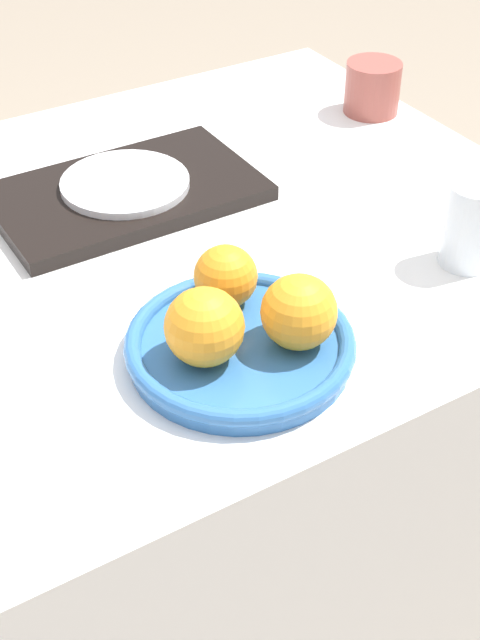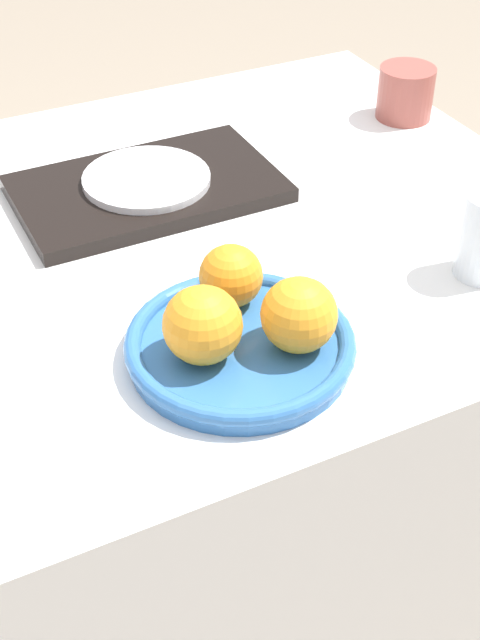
{
  "view_description": "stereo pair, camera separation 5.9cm",
  "coord_description": "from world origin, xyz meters",
  "px_view_note": "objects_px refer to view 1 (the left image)",
  "views": [
    {
      "loc": [
        -0.28,
        -0.86,
        1.35
      ],
      "look_at": [
        0.08,
        -0.25,
        0.79
      ],
      "focal_mm": 50.0,
      "sensor_mm": 36.0,
      "label": 1
    },
    {
      "loc": [
        -0.23,
        -0.89,
        1.35
      ],
      "look_at": [
        0.08,
        -0.25,
        0.79
      ],
      "focal_mm": 50.0,
      "sensor_mm": 36.0,
      "label": 2
    }
  ],
  "objects_px": {
    "water_glass": "(471,225)",
    "serving_tray": "(126,193)",
    "orange_0": "(299,312)",
    "fruit_platter": "(240,346)",
    "side_plate": "(125,183)",
    "orange_1": "(204,327)",
    "orange_2": "(226,276)",
    "cup_2": "(372,88)"
  },
  "relations": [
    {
      "from": "orange_1",
      "to": "water_glass",
      "type": "xyz_separation_m",
      "value": [
        0.37,
        0.01,
        -0.01
      ]
    },
    {
      "from": "fruit_platter",
      "to": "serving_tray",
      "type": "bearing_deg",
      "value": 84.03
    },
    {
      "from": "water_glass",
      "to": "side_plate",
      "type": "relative_size",
      "value": 0.62
    },
    {
      "from": "fruit_platter",
      "to": "orange_0",
      "type": "distance_m",
      "value": 0.07
    },
    {
      "from": "orange_2",
      "to": "water_glass",
      "type": "height_order",
      "value": "water_glass"
    },
    {
      "from": "side_plate",
      "to": "serving_tray",
      "type": "bearing_deg",
      "value": -116.57
    },
    {
      "from": "side_plate",
      "to": "cup_2",
      "type": "height_order",
      "value": "cup_2"
    },
    {
      "from": "orange_1",
      "to": "orange_2",
      "type": "distance_m",
      "value": 0.1
    },
    {
      "from": "serving_tray",
      "to": "side_plate",
      "type": "relative_size",
      "value": 2.03
    },
    {
      "from": "orange_0",
      "to": "water_glass",
      "type": "height_order",
      "value": "water_glass"
    },
    {
      "from": "orange_0",
      "to": "serving_tray",
      "type": "distance_m",
      "value": 0.39
    },
    {
      "from": "serving_tray",
      "to": "cup_2",
      "type": "xyz_separation_m",
      "value": [
        0.44,
        0.05,
        0.03
      ]
    },
    {
      "from": "side_plate",
      "to": "orange_1",
      "type": "bearing_deg",
      "value": -102.6
    },
    {
      "from": "side_plate",
      "to": "orange_2",
      "type": "bearing_deg",
      "value": -92.95
    },
    {
      "from": "water_glass",
      "to": "orange_0",
      "type": "bearing_deg",
      "value": -171.32
    },
    {
      "from": "orange_1",
      "to": "serving_tray",
      "type": "height_order",
      "value": "orange_1"
    },
    {
      "from": "orange_0",
      "to": "serving_tray",
      "type": "height_order",
      "value": "orange_0"
    },
    {
      "from": "orange_2",
      "to": "serving_tray",
      "type": "xyz_separation_m",
      "value": [
        0.01,
        0.29,
        -0.05
      ]
    },
    {
      "from": "orange_1",
      "to": "orange_2",
      "type": "relative_size",
      "value": 1.16
    },
    {
      "from": "orange_1",
      "to": "orange_2",
      "type": "bearing_deg",
      "value": 46.98
    },
    {
      "from": "serving_tray",
      "to": "cup_2",
      "type": "bearing_deg",
      "value": 6.0
    },
    {
      "from": "serving_tray",
      "to": "cup_2",
      "type": "distance_m",
      "value": 0.45
    },
    {
      "from": "orange_0",
      "to": "cup_2",
      "type": "xyz_separation_m",
      "value": [
        0.43,
        0.43,
        -0.02
      ]
    },
    {
      "from": "fruit_platter",
      "to": "serving_tray",
      "type": "height_order",
      "value": "fruit_platter"
    },
    {
      "from": "orange_2",
      "to": "side_plate",
      "type": "bearing_deg",
      "value": 87.05
    },
    {
      "from": "orange_2",
      "to": "serving_tray",
      "type": "bearing_deg",
      "value": 87.05
    },
    {
      "from": "orange_1",
      "to": "water_glass",
      "type": "height_order",
      "value": "water_glass"
    },
    {
      "from": "fruit_platter",
      "to": "serving_tray",
      "type": "distance_m",
      "value": 0.36
    },
    {
      "from": "serving_tray",
      "to": "cup_2",
      "type": "relative_size",
      "value": 4.06
    },
    {
      "from": "fruit_platter",
      "to": "orange_2",
      "type": "xyz_separation_m",
      "value": [
        0.02,
        0.07,
        0.04
      ]
    },
    {
      "from": "water_glass",
      "to": "serving_tray",
      "type": "relative_size",
      "value": 0.3
    },
    {
      "from": "water_glass",
      "to": "side_plate",
      "type": "distance_m",
      "value": 0.45
    },
    {
      "from": "water_glass",
      "to": "side_plate",
      "type": "bearing_deg",
      "value": 129.78
    },
    {
      "from": "fruit_platter",
      "to": "serving_tray",
      "type": "relative_size",
      "value": 0.7
    },
    {
      "from": "fruit_platter",
      "to": "cup_2",
      "type": "xyz_separation_m",
      "value": [
        0.48,
        0.4,
        0.02
      ]
    },
    {
      "from": "fruit_platter",
      "to": "water_glass",
      "type": "xyz_separation_m",
      "value": [
        0.32,
        0.01,
        0.04
      ]
    },
    {
      "from": "serving_tray",
      "to": "orange_1",
      "type": "bearing_deg",
      "value": -102.6
    },
    {
      "from": "fruit_platter",
      "to": "orange_1",
      "type": "xyz_separation_m",
      "value": [
        -0.04,
        -0.0,
        0.05
      ]
    },
    {
      "from": "orange_0",
      "to": "orange_1",
      "type": "relative_size",
      "value": 0.98
    },
    {
      "from": "fruit_platter",
      "to": "water_glass",
      "type": "height_order",
      "value": "water_glass"
    },
    {
      "from": "fruit_platter",
      "to": "side_plate",
      "type": "bearing_deg",
      "value": 84.03
    },
    {
      "from": "cup_2",
      "to": "serving_tray",
      "type": "bearing_deg",
      "value": -174.0
    }
  ]
}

